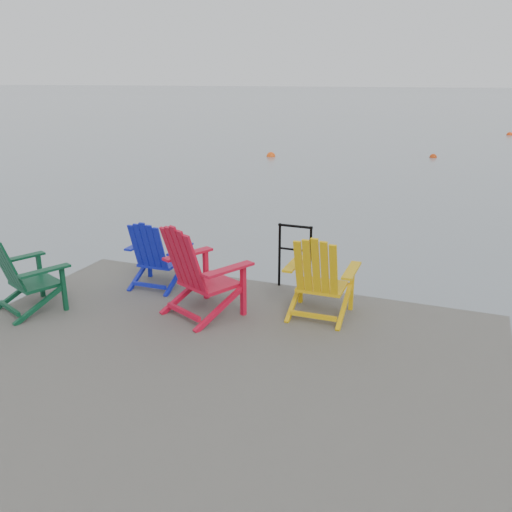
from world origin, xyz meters
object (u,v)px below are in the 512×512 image
at_px(handrail, 295,250).
at_px(chair_blue, 156,254).
at_px(buoy_a, 433,157).
at_px(buoy_b, 271,157).
at_px(chair_yellow, 320,276).
at_px(chair_green, 23,272).
at_px(buoy_d, 509,135).
at_px(chair_red, 199,270).

bearing_deg(handrail, chair_blue, -159.39).
distance_m(buoy_a, buoy_b, 6.99).
distance_m(chair_yellow, buoy_a, 18.73).
distance_m(handrail, chair_green, 3.47).
xyz_separation_m(buoy_a, buoy_d, (3.51, 11.66, 0.00)).
height_order(handrail, chair_green, chair_green).
xyz_separation_m(chair_green, buoy_a, (3.43, 19.87, -1.02)).
bearing_deg(buoy_b, handrail, -68.88).
distance_m(chair_blue, buoy_a, 18.74).
relative_size(buoy_a, buoy_b, 0.80).
bearing_deg(chair_green, handrail, 57.63).
height_order(chair_red, buoy_d, chair_red).
distance_m(chair_yellow, buoy_d, 30.58).
xyz_separation_m(chair_blue, buoy_d, (5.87, 30.22, -0.98)).
bearing_deg(buoy_a, chair_blue, -97.25).
bearing_deg(buoy_d, chair_blue, -101.00).
xyz_separation_m(handrail, buoy_b, (-6.03, 15.61, -1.04)).
xyz_separation_m(chair_blue, chair_yellow, (2.36, -0.13, 0.04)).
bearing_deg(chair_blue, buoy_b, 103.20).
bearing_deg(chair_blue, chair_yellow, -4.69).
relative_size(chair_green, buoy_d, 2.87).
xyz_separation_m(handrail, chair_blue, (-1.79, -0.67, -0.06)).
relative_size(chair_green, chair_blue, 1.07).
xyz_separation_m(chair_yellow, buoy_d, (3.52, 30.36, -1.03)).
height_order(chair_yellow, buoy_a, chair_yellow).
bearing_deg(chair_blue, handrail, 19.20).
bearing_deg(buoy_d, handrail, -97.88).
xyz_separation_m(chair_green, chair_blue, (1.07, 1.30, -0.03)).
xyz_separation_m(chair_red, buoy_a, (1.36, 19.19, -1.08)).
xyz_separation_m(chair_red, chair_yellow, (1.36, 0.49, -0.05)).
height_order(chair_green, buoy_d, chair_green).
xyz_separation_m(chair_yellow, buoy_b, (-6.60, 16.41, -1.03)).
xyz_separation_m(handrail, chair_yellow, (0.57, -0.81, -0.01)).
distance_m(chair_yellow, buoy_b, 17.72).
distance_m(handrail, chair_red, 1.52).
bearing_deg(chair_green, buoy_a, 103.15).
distance_m(buoy_b, buoy_d, 17.23).
relative_size(chair_yellow, buoy_d, 2.93).
bearing_deg(buoy_b, chair_red, -72.77).
height_order(chair_green, buoy_a, chair_green).
height_order(handrail, chair_red, chair_red).
relative_size(chair_blue, buoy_d, 2.69).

